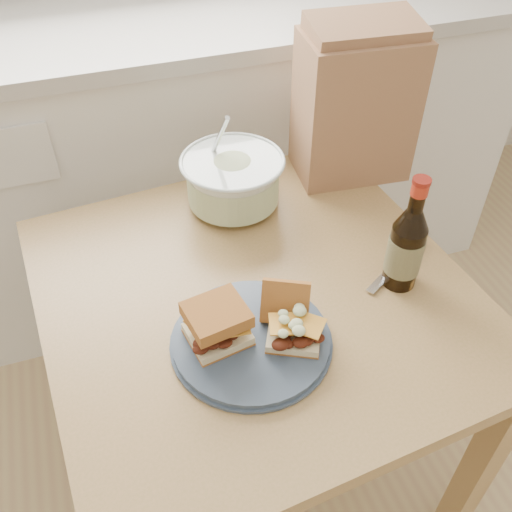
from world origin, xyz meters
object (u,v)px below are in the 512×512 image
object	(u,v)px
beer_bottle	(406,246)
plate	(251,340)
dining_table	(257,323)
paper_bag	(355,107)
coleslaw_bowl	(233,182)

from	to	relation	value
beer_bottle	plate	bearing A→B (deg)	-152.36
dining_table	beer_bottle	bearing A→B (deg)	-18.82
dining_table	plate	size ratio (longest dim) A/B	3.15
dining_table	plate	distance (m)	0.17
plate	paper_bag	xyz separation A→B (m)	(0.41, 0.46, 0.16)
coleslaw_bowl	beer_bottle	size ratio (longest dim) A/B	0.94
plate	coleslaw_bowl	bearing A→B (deg)	77.34
paper_bag	plate	bearing A→B (deg)	-126.67
plate	beer_bottle	distance (m)	0.35
dining_table	plate	xyz separation A→B (m)	(-0.05, -0.12, 0.11)
dining_table	paper_bag	xyz separation A→B (m)	(0.36, 0.33, 0.27)
paper_bag	dining_table	bearing A→B (deg)	-131.81
plate	beer_bottle	bearing A→B (deg)	9.49
beer_bottle	coleslaw_bowl	bearing A→B (deg)	142.41
beer_bottle	paper_bag	bearing A→B (deg)	97.39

